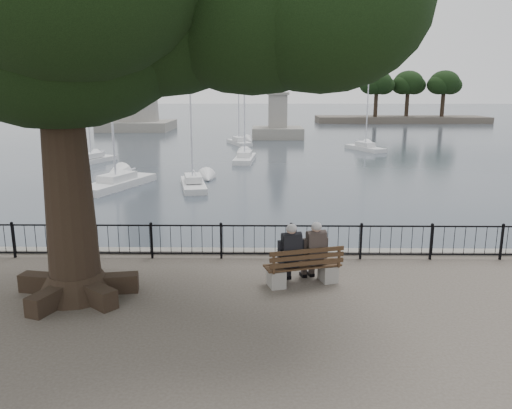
{
  "coord_description": "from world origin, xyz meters",
  "views": [
    {
      "loc": [
        0.18,
        -11.17,
        4.75
      ],
      "look_at": [
        0.0,
        2.5,
        1.6
      ],
      "focal_mm": 35.0,
      "sensor_mm": 36.0,
      "label": 1
    }
  ],
  "objects_px": {
    "person_right": "(313,254)",
    "lion_monument": "(278,119)",
    "bench": "(303,271)",
    "lighthouse": "(133,39)",
    "person_left": "(289,256)"
  },
  "relations": [
    {
      "from": "person_left",
      "to": "lighthouse",
      "type": "relative_size",
      "value": 0.05
    },
    {
      "from": "person_left",
      "to": "lighthouse",
      "type": "height_order",
      "value": "lighthouse"
    },
    {
      "from": "bench",
      "to": "lion_monument",
      "type": "bearing_deg",
      "value": 89.08
    },
    {
      "from": "bench",
      "to": "lighthouse",
      "type": "bearing_deg",
      "value": 107.36
    },
    {
      "from": "person_left",
      "to": "bench",
      "type": "bearing_deg",
      "value": -1.49
    },
    {
      "from": "person_left",
      "to": "lion_monument",
      "type": "distance_m",
      "value": 49.38
    },
    {
      "from": "lighthouse",
      "to": "lion_monument",
      "type": "relative_size",
      "value": 3.36
    },
    {
      "from": "lion_monument",
      "to": "person_left",
      "type": "bearing_deg",
      "value": -91.34
    },
    {
      "from": "bench",
      "to": "lighthouse",
      "type": "relative_size",
      "value": 0.07
    },
    {
      "from": "lion_monument",
      "to": "bench",
      "type": "bearing_deg",
      "value": -90.92
    },
    {
      "from": "person_left",
      "to": "lion_monument",
      "type": "bearing_deg",
      "value": 88.66
    },
    {
      "from": "person_right",
      "to": "lion_monument",
      "type": "height_order",
      "value": "lion_monument"
    },
    {
      "from": "person_right",
      "to": "lion_monument",
      "type": "relative_size",
      "value": 0.18
    },
    {
      "from": "bench",
      "to": "person_left",
      "type": "distance_m",
      "value": 0.52
    },
    {
      "from": "person_left",
      "to": "person_right",
      "type": "distance_m",
      "value": 0.64
    }
  ]
}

